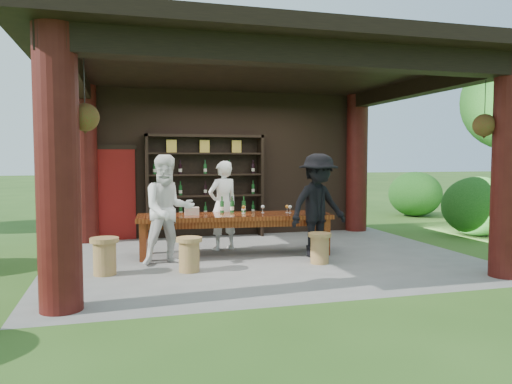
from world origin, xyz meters
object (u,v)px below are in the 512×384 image
object	(u,v)px
stool_far_left	(105,255)
napkin_basket	(192,211)
wine_shelf	(205,186)
host	(223,205)
guest_man	(318,206)
stool_near_right	(320,247)
guest_woman	(168,210)
stool_near_left	(189,254)
tasting_table	(235,220)

from	to	relation	value
stool_far_left	napkin_basket	xyz separation A→B (m)	(1.50, 1.14, 0.52)
wine_shelf	host	distance (m)	1.57
wine_shelf	guest_man	world-z (taller)	wine_shelf
stool_near_right	guest_woman	size ratio (longest dim) A/B	0.28
host	guest_woman	bearing A→B (deg)	22.64
stool_far_left	stool_near_right	bearing A→B (deg)	-1.75
stool_near_left	guest_woman	xyz separation A→B (m)	(-0.26, 0.65, 0.63)
stool_far_left	guest_woman	distance (m)	1.30
wine_shelf	guest_woman	size ratio (longest dim) A/B	1.42
stool_near_left	stool_near_right	world-z (taller)	stool_near_left
stool_near_right	wine_shelf	bearing A→B (deg)	113.40
stool_near_right	stool_far_left	bearing A→B (deg)	178.25
guest_man	napkin_basket	distance (m)	2.29
guest_woman	napkin_basket	bearing A→B (deg)	43.73
stool_near_left	stool_far_left	distance (m)	1.28
host	napkin_basket	size ratio (longest dim) A/B	6.65
napkin_basket	host	bearing A→B (deg)	34.20
tasting_table	host	size ratio (longest dim) A/B	2.08
stool_near_right	napkin_basket	xyz separation A→B (m)	(-1.99, 1.25, 0.54)
wine_shelf	tasting_table	world-z (taller)	wine_shelf
host	stool_near_right	bearing A→B (deg)	107.40
stool_near_right	host	world-z (taller)	host
wine_shelf	stool_near_right	world-z (taller)	wine_shelf
tasting_table	guest_man	bearing A→B (deg)	-24.53
stool_near_right	stool_far_left	xyz separation A→B (m)	(-3.49, 0.11, 0.03)
tasting_table	stool_near_left	xyz separation A→B (m)	(-1.01, -1.17, -0.35)
tasting_table	napkin_basket	bearing A→B (deg)	172.70
guest_woman	wine_shelf	bearing A→B (deg)	59.33
host	napkin_basket	world-z (taller)	host
tasting_table	guest_woman	distance (m)	1.40
tasting_table	stool_near_right	size ratio (longest dim) A/B	6.93
stool_near_right	guest_man	world-z (taller)	guest_man
guest_woman	stool_near_left	bearing A→B (deg)	-76.54
wine_shelf	host	size ratio (longest dim) A/B	1.51
stool_near_left	guest_man	bearing A→B (deg)	12.60
wine_shelf	stool_near_left	xyz separation A→B (m)	(-0.82, -3.27, -0.87)
stool_far_left	guest_woman	world-z (taller)	guest_woman
stool_near_right	host	size ratio (longest dim) A/B	0.30
tasting_table	guest_man	size ratio (longest dim) A/B	1.93
stool_near_left	stool_far_left	xyz separation A→B (m)	(-1.28, 0.13, 0.02)
stool_near_left	napkin_basket	size ratio (longest dim) A/B	2.09
wine_shelf	tasting_table	xyz separation A→B (m)	(0.19, -2.10, -0.52)
guest_woman	stool_near_right	bearing A→B (deg)	-22.48
tasting_table	napkin_basket	size ratio (longest dim) A/B	13.86
guest_man	napkin_basket	xyz separation A→B (m)	(-2.17, 0.73, -0.11)
guest_man	stool_far_left	bearing A→B (deg)	167.85
tasting_table	napkin_basket	xyz separation A→B (m)	(-0.78, 0.10, 0.18)
stool_far_left	guest_man	size ratio (longest dim) A/B	0.31
stool_near_left	stool_far_left	size ratio (longest dim) A/B	0.95
stool_far_left	host	world-z (taller)	host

